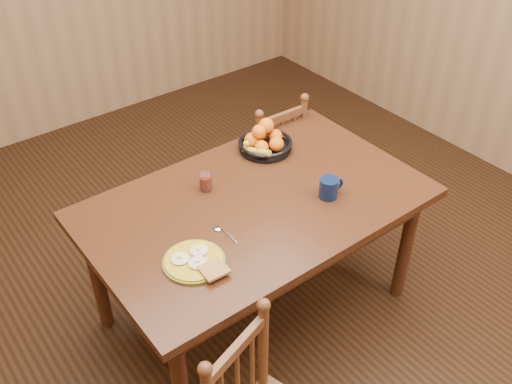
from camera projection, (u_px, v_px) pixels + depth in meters
room at (256, 86)px, 2.34m from camera, size 4.52×5.02×2.72m
dining_table at (256, 214)px, 2.75m from camera, size 1.60×1.00×0.75m
chair_far at (267, 161)px, 3.54m from camera, size 0.41×0.39×0.87m
breakfast_plate at (195, 261)px, 2.36m from camera, size 0.26×0.29×0.04m
fork at (210, 253)px, 2.41m from camera, size 0.05×0.18×0.00m
spoon at (221, 231)px, 2.52m from camera, size 0.04×0.16×0.01m
coffee_mug at (329, 188)px, 2.70m from camera, size 0.13×0.09×0.10m
juice_glass at (206, 182)px, 2.75m from camera, size 0.06×0.06×0.09m
fruit_bowl at (264, 141)px, 3.02m from camera, size 0.29×0.29×0.17m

